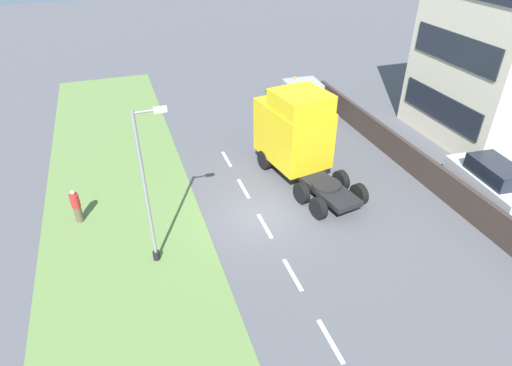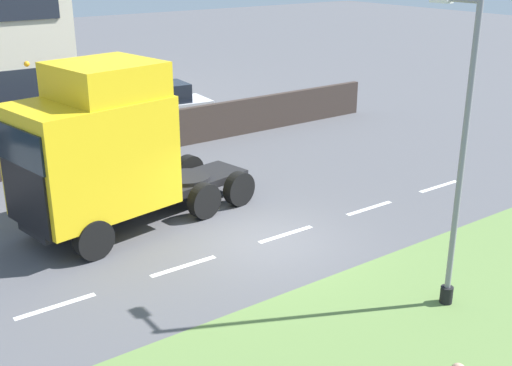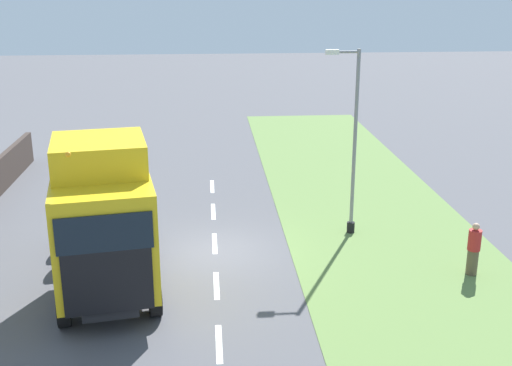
{
  "view_description": "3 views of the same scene",
  "coord_description": "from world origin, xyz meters",
  "views": [
    {
      "loc": [
        -5.24,
        -14.83,
        12.06
      ],
      "look_at": [
        -0.43,
        -0.73,
        2.41
      ],
      "focal_mm": 30.0,
      "sensor_mm": 36.0,
      "label": 1
    },
    {
      "loc": [
        -12.44,
        9.3,
        7.34
      ],
      "look_at": [
        0.79,
        -0.26,
        1.36
      ],
      "focal_mm": 45.0,
      "sensor_mm": 36.0,
      "label": 2
    },
    {
      "loc": [
        0.18,
        19.77,
        8.68
      ],
      "look_at": [
        -1.3,
        0.98,
        2.69
      ],
      "focal_mm": 45.0,
      "sensor_mm": 36.0,
      "label": 3
    }
  ],
  "objects": [
    {
      "name": "lorry_cab",
      "position": [
        3.04,
        3.14,
        2.32
      ],
      "size": [
        3.69,
        7.22,
        4.77
      ],
      "rotation": [
        0.0,
        0.0,
        0.17
      ],
      "color": "black",
      "rests_on": "ground"
    },
    {
      "name": "grass_verge",
      "position": [
        -6.0,
        0.0,
        0.01
      ],
      "size": [
        7.0,
        44.0,
        0.01
      ],
      "color": "#607F42",
      "rests_on": "ground"
    },
    {
      "name": "pedestrian",
      "position": [
        -7.85,
        2.35,
        0.83
      ],
      "size": [
        0.39,
        0.39,
        1.69
      ],
      "color": "brown",
      "rests_on": "ground"
    },
    {
      "name": "ground_plane",
      "position": [
        0.0,
        0.0,
        0.0
      ],
      "size": [
        120.0,
        120.0,
        0.0
      ],
      "primitive_type": "plane",
      "color": "#515156",
      "rests_on": "ground"
    },
    {
      "name": "lamp_post",
      "position": [
        -4.78,
        -1.31,
        3.08
      ],
      "size": [
        1.26,
        0.28,
        6.51
      ],
      "color": "black",
      "rests_on": "ground"
    },
    {
      "name": "lane_markings",
      "position": [
        0.0,
        -0.7,
        0.0
      ],
      "size": [
        0.16,
        14.6,
        0.0
      ],
      "color": "white",
      "rests_on": "ground"
    }
  ]
}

